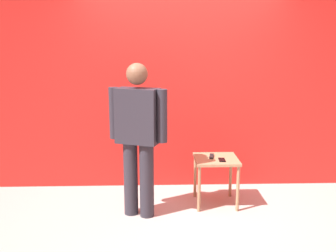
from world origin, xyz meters
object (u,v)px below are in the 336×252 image
side_table (216,166)px  cell_phone (222,160)px  standing_person (138,133)px  tv_remote (212,156)px

side_table → cell_phone: size_ratio=3.82×
standing_person → side_table: (0.87, 0.27, -0.46)m
standing_person → cell_phone: bearing=11.3°
standing_person → cell_phone: standing_person is taller
cell_phone → tv_remote: (-0.10, 0.13, 0.01)m
standing_person → side_table: bearing=17.3°
side_table → tv_remote: tv_remote is taller
standing_person → side_table: size_ratio=2.98×
cell_phone → tv_remote: tv_remote is taller
side_table → tv_remote: (-0.05, 0.04, 0.10)m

